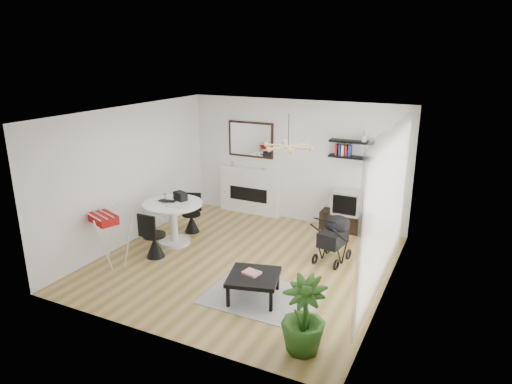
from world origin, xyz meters
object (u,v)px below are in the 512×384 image
at_px(stroller, 334,240).
at_px(tv_console, 346,222).
at_px(fireplace, 250,185).
at_px(coffee_table, 254,278).
at_px(dining_table, 173,217).
at_px(crt_tv, 348,202).
at_px(potted_plant, 304,316).
at_px(drying_rack, 108,236).

bearing_deg(stroller, tv_console, 105.24).
bearing_deg(fireplace, coffee_table, -62.40).
distance_m(tv_console, dining_table, 3.62).
height_order(crt_tv, potted_plant, potted_plant).
relative_size(crt_tv, dining_table, 0.50).
distance_m(dining_table, coffee_table, 2.67).
bearing_deg(stroller, coffee_table, -102.49).
relative_size(crt_tv, stroller, 0.62).
relative_size(drying_rack, stroller, 1.04).
bearing_deg(dining_table, potted_plant, -30.93).
distance_m(coffee_table, potted_plant, 1.45).
relative_size(stroller, potted_plant, 0.91).
bearing_deg(tv_console, coffee_table, -98.97).
bearing_deg(fireplace, crt_tv, -3.02).
distance_m(crt_tv, dining_table, 3.61).
bearing_deg(coffee_table, stroller, 69.13).
relative_size(tv_console, crt_tv, 1.84).
bearing_deg(fireplace, dining_table, -103.61).
relative_size(tv_console, stroller, 1.15).
bearing_deg(crt_tv, dining_table, -143.70).
distance_m(dining_table, drying_rack, 1.34).
distance_m(tv_console, stroller, 1.52).
xyz_separation_m(tv_console, drying_rack, (-3.43, -3.37, 0.31)).
height_order(drying_rack, potted_plant, potted_plant).
xyz_separation_m(tv_console, coffee_table, (-0.53, -3.36, 0.16)).
distance_m(crt_tv, potted_plant, 4.28).
distance_m(drying_rack, coffee_table, 2.90).
height_order(fireplace, crt_tv, fireplace).
xyz_separation_m(stroller, coffee_table, (-0.71, -1.86, -0.04)).
xyz_separation_m(tv_console, potted_plant, (0.61, -4.24, 0.31)).
xyz_separation_m(drying_rack, potted_plant, (4.03, -0.87, -0.00)).
height_order(dining_table, potted_plant, potted_plant).
distance_m(crt_tv, stroller, 1.52).
bearing_deg(tv_console, potted_plant, -81.86).
distance_m(drying_rack, stroller, 4.07).
bearing_deg(stroller, drying_rack, -144.17).
xyz_separation_m(stroller, potted_plant, (0.43, -2.74, 0.11)).
height_order(dining_table, drying_rack, drying_rack).
relative_size(coffee_table, potted_plant, 0.91).
distance_m(tv_console, crt_tv, 0.46).
height_order(crt_tv, drying_rack, drying_rack).
bearing_deg(tv_console, fireplace, 177.05).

